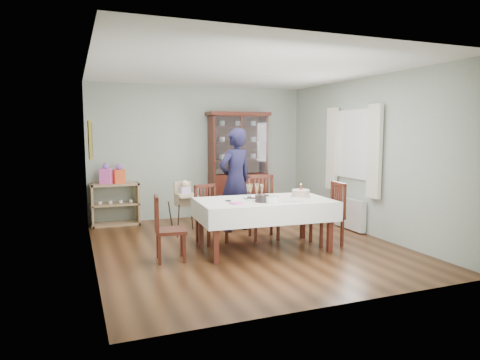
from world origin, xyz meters
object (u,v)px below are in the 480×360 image
chair_far_right (263,220)px  chair_end_left (169,241)px  gift_bag_orange (119,175)px  gift_bag_pink (106,175)px  chair_far_left (211,226)px  dining_table (264,224)px  china_cabinet (238,163)px  woman (235,180)px  high_chair (185,213)px  chair_end_right (327,226)px  champagne_tray (255,195)px  sideboard (115,204)px  birthday_cake (301,194)px

chair_far_right → chair_end_left: size_ratio=1.14×
gift_bag_orange → chair_end_left: bearing=-81.5°
chair_end_left → gift_bag_pink: bearing=19.9°
chair_far_left → gift_bag_pink: (-1.45, 1.91, 0.70)m
dining_table → china_cabinet: size_ratio=0.95×
china_cabinet → woman: china_cabinet is taller
chair_far_right → high_chair: (-1.13, 0.80, 0.06)m
china_cabinet → chair_end_right: bearing=-79.7°
woman → high_chair: 1.05m
china_cabinet → champagne_tray: china_cabinet is taller
sideboard → gift_bag_pink: bearing=-172.7°
chair_end_right → champagne_tray: champagne_tray is taller
dining_table → woman: (0.04, 1.31, 0.53)m
china_cabinet → gift_bag_pink: 2.66m
sideboard → gift_bag_orange: 0.57m
china_cabinet → gift_bag_orange: bearing=180.0°
gift_bag_orange → china_cabinet: bearing=-0.0°
chair_end_left → woman: 2.11m
chair_end_right → birthday_cake: size_ratio=3.11×
chair_far_right → champagne_tray: 0.82m
chair_far_left → sideboard: bearing=108.0°
gift_bag_pink → woman: bearing=-30.7°
chair_far_right → chair_end_right: chair_far_right is taller
birthday_cake → gift_bag_orange: (-2.46, 2.56, 0.15)m
chair_far_left → woman: size_ratio=0.50×
chair_far_left → gift_bag_orange: size_ratio=2.49×
chair_end_right → woman: (-1.02, 1.40, 0.63)m
china_cabinet → champagne_tray: 2.56m
dining_table → chair_far_right: size_ratio=1.99×
sideboard → chair_end_right: chair_end_right is taller
woman → gift_bag_orange: size_ratio=4.93×
china_cabinet → gift_bag_pink: china_cabinet is taller
dining_table → chair_far_left: chair_far_left is taller
birthday_cake → gift_bag_pink: size_ratio=0.80×
sideboard → chair_far_right: chair_far_right is taller
chair_far_left → high_chair: size_ratio=0.99×
sideboard → chair_end_right: size_ratio=0.92×
chair_far_right → chair_end_left: (-1.73, -0.67, -0.04)m
dining_table → chair_end_left: chair_end_left is taller
woman → chair_far_right: bearing=91.1°
woman → champagne_tray: size_ratio=4.98×
sideboard → chair_far_left: (1.30, -1.93, -0.13)m
chair_far_left → woman: woman is taller
chair_far_left → dining_table: bearing=-62.1°
birthday_cake → chair_end_left: bearing=-178.7°
dining_table → chair_end_right: (1.06, -0.09, -0.09)m
sideboard → chair_far_right: 2.95m
gift_bag_pink → chair_far_right: bearing=-39.4°
chair_far_right → gift_bag_pink: size_ratio=2.66×
gift_bag_orange → chair_far_right: bearing=-42.4°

